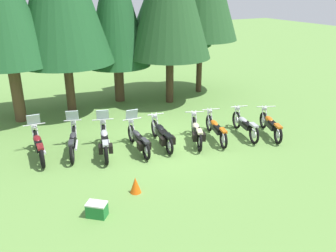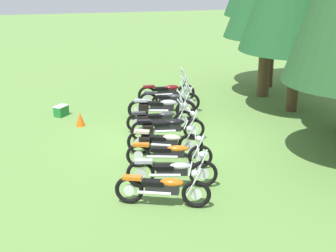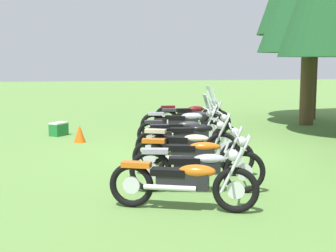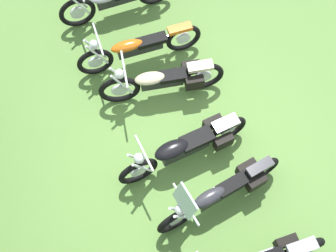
# 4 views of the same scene
# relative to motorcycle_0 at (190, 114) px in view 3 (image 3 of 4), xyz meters

# --- Properties ---
(ground_plane) EXTENTS (80.00, 80.00, 0.00)m
(ground_plane) POSITION_rel_motorcycle_0_xyz_m (4.29, -1.09, -0.48)
(ground_plane) COLOR #608C42
(motorcycle_0) EXTENTS (0.74, 2.31, 1.38)m
(motorcycle_0) POSITION_rel_motorcycle_0_xyz_m (0.00, 0.00, 0.00)
(motorcycle_0) COLOR black
(motorcycle_0) RESTS_ON ground_plane
(motorcycle_1) EXTENTS (0.87, 2.23, 1.38)m
(motorcycle_1) POSITION_rel_motorcycle_0_xyz_m (1.14, -0.17, -0.01)
(motorcycle_1) COLOR black
(motorcycle_1) RESTS_ON ground_plane
(motorcycle_2) EXTENTS (0.99, 2.39, 1.38)m
(motorcycle_2) POSITION_rel_motorcycle_0_xyz_m (2.11, -0.72, 0.00)
(motorcycle_2) COLOR black
(motorcycle_2) RESTS_ON ground_plane
(motorcycle_3) EXTENTS (0.71, 2.25, 1.35)m
(motorcycle_3) POSITION_rel_motorcycle_0_xyz_m (3.24, -1.04, -0.03)
(motorcycle_3) COLOR black
(motorcycle_3) RESTS_ON ground_plane
(motorcycle_4) EXTENTS (0.77, 2.34, 1.00)m
(motorcycle_4) POSITION_rel_motorcycle_0_xyz_m (4.18, -1.01, -0.02)
(motorcycle_4) COLOR black
(motorcycle_4) RESTS_ON ground_plane
(motorcycle_5) EXTENTS (1.07, 2.10, 1.02)m
(motorcycle_5) POSITION_rel_motorcycle_0_xyz_m (5.43, -1.40, -0.02)
(motorcycle_5) COLOR black
(motorcycle_5) RESTS_ON ground_plane
(motorcycle_6) EXTENTS (0.89, 2.31, 0.99)m
(motorcycle_6) POSITION_rel_motorcycle_0_xyz_m (6.28, -1.41, -0.05)
(motorcycle_6) COLOR black
(motorcycle_6) RESTS_ON ground_plane
(motorcycle_7) EXTENTS (0.80, 2.25, 1.01)m
(motorcycle_7) POSITION_rel_motorcycle_0_xyz_m (7.48, -1.63, -0.03)
(motorcycle_7) COLOR black
(motorcycle_7) RESTS_ON ground_plane
(motorcycle_8) EXTENTS (1.05, 2.14, 1.00)m
(motorcycle_8) POSITION_rel_motorcycle_0_xyz_m (8.39, -2.07, -0.04)
(motorcycle_8) COLOR black
(motorcycle_8) RESTS_ON ground_plane
(picnic_cooler) EXTENTS (0.61, 0.58, 0.39)m
(picnic_cooler) POSITION_rel_motorcycle_0_xyz_m (0.77, -4.16, -0.28)
(picnic_cooler) COLOR #1E7233
(picnic_cooler) RESTS_ON ground_plane
(traffic_cone) EXTENTS (0.32, 0.32, 0.48)m
(traffic_cone) POSITION_rel_motorcycle_0_xyz_m (2.08, -3.56, -0.24)
(traffic_cone) COLOR #EA590F
(traffic_cone) RESTS_ON ground_plane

